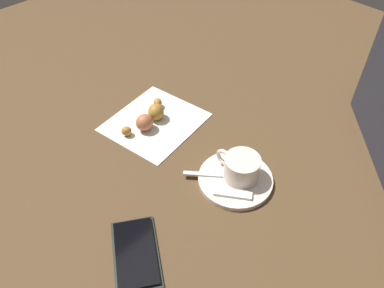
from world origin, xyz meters
TOP-DOWN VIEW (x-y plane):
  - ground_plane at (0.00, 0.00)m, footprint 1.80×1.80m
  - saucer at (0.12, 0.02)m, footprint 0.14×0.14m
  - espresso_cup at (0.12, 0.02)m, footprint 0.09×0.07m
  - teaspoon at (0.11, 0.01)m, footprint 0.11×0.10m
  - sugar_packet at (0.14, -0.02)m, footprint 0.07×0.05m
  - napkin at (-0.12, 0.02)m, footprint 0.21×0.22m
  - croissant at (-0.12, 0.00)m, footprint 0.07×0.14m
  - cell_phone at (0.11, -0.22)m, footprint 0.15×0.13m

SIDE VIEW (x-z plane):
  - ground_plane at x=0.00m, z-range 0.00..0.00m
  - napkin at x=-0.12m, z-range 0.00..0.00m
  - cell_phone at x=0.11m, z-range 0.00..0.01m
  - saucer at x=0.12m, z-range 0.00..0.01m
  - teaspoon at x=0.11m, z-range 0.01..0.02m
  - sugar_packet at x=0.14m, z-range 0.01..0.02m
  - croissant at x=-0.12m, z-range 0.00..0.04m
  - espresso_cup at x=0.12m, z-range 0.01..0.06m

